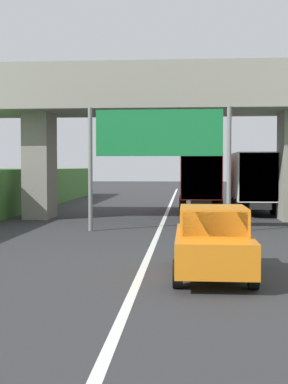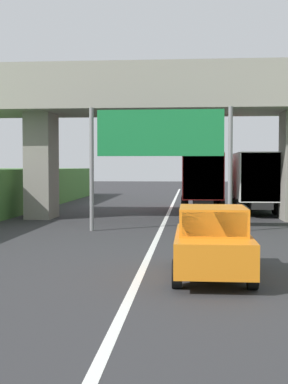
{
  "view_description": "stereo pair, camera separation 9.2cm",
  "coord_description": "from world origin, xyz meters",
  "px_view_note": "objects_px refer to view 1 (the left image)",
  "views": [
    {
      "loc": [
        1.13,
        1.71,
        2.68
      ],
      "look_at": [
        0.0,
        16.15,
        2.0
      ],
      "focal_mm": 50.89,
      "sensor_mm": 36.0,
      "label": 1
    },
    {
      "loc": [
        1.22,
        1.72,
        2.68
      ],
      "look_at": [
        0.0,
        16.15,
        2.0
      ],
      "focal_mm": 50.89,
      "sensor_mm": 36.0,
      "label": 2
    }
  ],
  "objects_px": {
    "truck_red": "(200,179)",
    "truck_green": "(253,180)",
    "overhead_highway_sign": "(159,140)",
    "car_orange": "(213,242)"
  },
  "relations": [
    {
      "from": "overhead_highway_sign",
      "to": "truck_green",
      "type": "relative_size",
      "value": 0.81
    },
    {
      "from": "overhead_highway_sign",
      "to": "truck_green",
      "type": "height_order",
      "value": "overhead_highway_sign"
    },
    {
      "from": "truck_green",
      "to": "car_orange",
      "type": "height_order",
      "value": "truck_green"
    },
    {
      "from": "car_orange",
      "to": "truck_red",
      "type": "bearing_deg",
      "value": 89.47
    },
    {
      "from": "overhead_highway_sign",
      "to": "truck_green",
      "type": "xyz_separation_m",
      "value": [
        4.92,
        9.12,
        -1.81
      ]
    },
    {
      "from": "overhead_highway_sign",
      "to": "car_orange",
      "type": "bearing_deg",
      "value": -79.13
    },
    {
      "from": "truck_red",
      "to": "truck_green",
      "type": "xyz_separation_m",
      "value": [
        2.97,
        -1.68,
        0.0
      ]
    },
    {
      "from": "overhead_highway_sign",
      "to": "car_orange",
      "type": "relative_size",
      "value": 1.43
    },
    {
      "from": "overhead_highway_sign",
      "to": "car_orange",
      "type": "distance_m",
      "value": 9.8
    },
    {
      "from": "car_orange",
      "to": "truck_green",
      "type": "bearing_deg",
      "value": 80.24
    }
  ]
}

